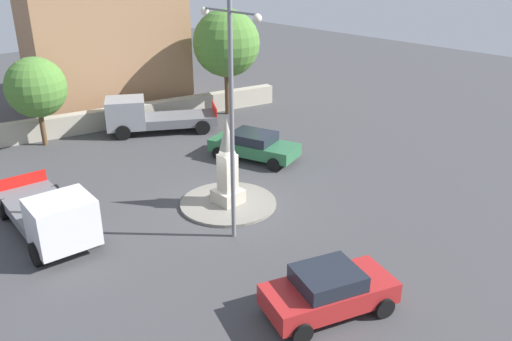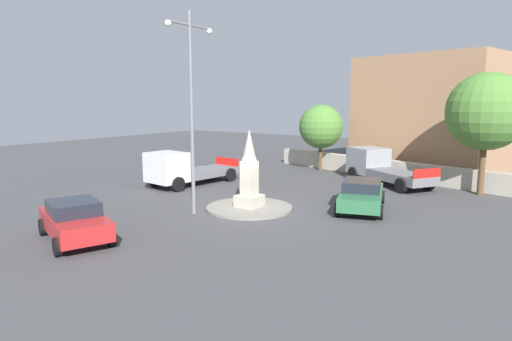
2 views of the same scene
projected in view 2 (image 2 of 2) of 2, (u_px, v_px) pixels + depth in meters
ground_plane at (249, 209)px, 20.56m from camera, size 80.00×80.00×0.00m
traffic_island at (249, 208)px, 20.55m from camera, size 4.08×4.08×0.12m
monument at (249, 173)px, 20.29m from camera, size 1.08×1.08×3.69m
streetlamp at (191, 98)px, 18.90m from camera, size 2.80×0.28×8.84m
car_green_passing at (362, 194)px, 20.40m from camera, size 4.84×3.08×1.40m
car_red_far_side at (75, 220)px, 15.84m from camera, size 3.04×4.31×1.48m
truck_white_waiting at (182, 170)px, 25.93m from camera, size 6.06×2.93×2.13m
truck_grey_parked_left at (380, 167)px, 27.08m from camera, size 4.99×6.29×2.08m
stone_boundary_wall at (393, 169)px, 28.61m from camera, size 5.37×19.06×1.18m
corner_building at (434, 115)px, 31.47m from camera, size 9.52×10.98×8.16m
tree_near_wall at (321, 127)px, 31.49m from camera, size 3.18×3.18×4.81m
tree_mid_cluster at (487, 112)px, 22.94m from camera, size 4.13×4.13×6.58m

